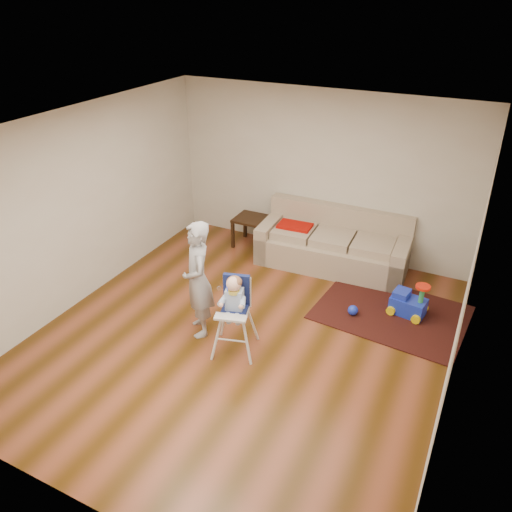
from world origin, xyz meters
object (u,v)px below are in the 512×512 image
at_px(sofa, 333,240).
at_px(toy_ball, 353,310).
at_px(ride_on_toy, 409,298).
at_px(adult, 198,280).
at_px(high_chair, 235,316).
at_px(side_table, 251,231).

relative_size(sofa, toy_ball, 16.93).
distance_m(sofa, ride_on_toy, 1.64).
relative_size(ride_on_toy, toy_ball, 3.58).
distance_m(sofa, toy_ball, 1.46).
xyz_separation_m(toy_ball, adult, (-1.71, -1.22, 0.70)).
xyz_separation_m(sofa, high_chair, (-0.39, -2.57, 0.06)).
height_order(toy_ball, high_chair, high_chair).
height_order(side_table, ride_on_toy, ride_on_toy).
height_order(sofa, toy_ball, sofa).
distance_m(ride_on_toy, adult, 2.91).
distance_m(toy_ball, adult, 2.21).
distance_m(sofa, side_table, 1.52).
height_order(toy_ball, adult, adult).
bearing_deg(toy_ball, adult, -144.49).
bearing_deg(side_table, adult, -78.14).
bearing_deg(toy_ball, high_chair, -129.40).
xyz_separation_m(side_table, high_chair, (1.12, -2.64, 0.25)).
xyz_separation_m(ride_on_toy, high_chair, (-1.78, -1.73, 0.24)).
distance_m(toy_ball, high_chair, 1.81).
bearing_deg(high_chair, sofa, 65.36).
bearing_deg(ride_on_toy, high_chair, -127.46).
distance_m(sofa, high_chair, 2.60).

